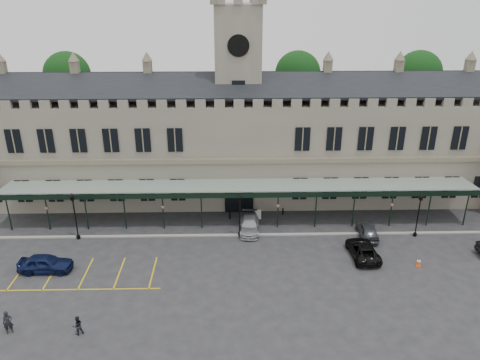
{
  "coord_description": "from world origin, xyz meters",
  "views": [
    {
      "loc": [
        -0.97,
        -36.6,
        24.04
      ],
      "look_at": [
        0.0,
        6.0,
        6.0
      ],
      "focal_mm": 35.0,
      "sensor_mm": 36.0,
      "label": 1
    }
  ],
  "objects_px": {
    "lamp_post_mid": "(240,212)",
    "sign_board": "(258,215)",
    "car_taxi": "(249,225)",
    "person_b": "(78,326)",
    "station_building": "(238,144)",
    "person_a": "(8,322)",
    "car_van": "(363,250)",
    "lamp_post_right": "(419,211)",
    "clock_tower": "(238,88)",
    "car_right_a": "(367,230)",
    "car_left_a": "(45,263)",
    "traffic_cone": "(419,262)",
    "lamp_post_left": "(75,212)"
  },
  "relations": [
    {
      "from": "car_van",
      "to": "person_a",
      "type": "distance_m",
      "value": 30.62
    },
    {
      "from": "station_building",
      "to": "car_right_a",
      "type": "relative_size",
      "value": 13.78
    },
    {
      "from": "lamp_post_mid",
      "to": "car_taxi",
      "type": "distance_m",
      "value": 2.56
    },
    {
      "from": "car_taxi",
      "to": "person_a",
      "type": "xyz_separation_m",
      "value": [
        -18.46,
        -15.12,
        0.24
      ]
    },
    {
      "from": "person_a",
      "to": "car_left_a",
      "type": "bearing_deg",
      "value": 66.48
    },
    {
      "from": "lamp_post_mid",
      "to": "sign_board",
      "type": "bearing_deg",
      "value": 59.88
    },
    {
      "from": "person_b",
      "to": "person_a",
      "type": "bearing_deg",
      "value": -32.69
    },
    {
      "from": "clock_tower",
      "to": "car_right_a",
      "type": "xyz_separation_m",
      "value": [
        13.0,
        -11.0,
        -12.37
      ]
    },
    {
      "from": "station_building",
      "to": "sign_board",
      "type": "bearing_deg",
      "value": -73.3
    },
    {
      "from": "clock_tower",
      "to": "person_a",
      "type": "xyz_separation_m",
      "value": [
        -17.46,
        -24.61,
        -12.18
      ]
    },
    {
      "from": "lamp_post_mid",
      "to": "sign_board",
      "type": "xyz_separation_m",
      "value": [
        2.1,
        3.62,
        -2.21
      ]
    },
    {
      "from": "sign_board",
      "to": "person_b",
      "type": "height_order",
      "value": "person_b"
    },
    {
      "from": "sign_board",
      "to": "car_van",
      "type": "height_order",
      "value": "car_van"
    },
    {
      "from": "person_b",
      "to": "lamp_post_right",
      "type": "bearing_deg",
      "value": 174.78
    },
    {
      "from": "lamp_post_left",
      "to": "car_left_a",
      "type": "relative_size",
      "value": 1.08
    },
    {
      "from": "person_b",
      "to": "lamp_post_mid",
      "type": "bearing_deg",
      "value": -160.41
    },
    {
      "from": "station_building",
      "to": "traffic_cone",
      "type": "bearing_deg",
      "value": -45.14
    },
    {
      "from": "lamp_post_mid",
      "to": "car_taxi",
      "type": "bearing_deg",
      "value": 45.52
    },
    {
      "from": "lamp_post_mid",
      "to": "car_van",
      "type": "bearing_deg",
      "value": -19.82
    },
    {
      "from": "clock_tower",
      "to": "car_taxi",
      "type": "xyz_separation_m",
      "value": [
        1.0,
        -9.49,
        -12.41
      ]
    },
    {
      "from": "car_van",
      "to": "person_b",
      "type": "relative_size",
      "value": 3.27
    },
    {
      "from": "sign_board",
      "to": "car_taxi",
      "type": "height_order",
      "value": "car_taxi"
    },
    {
      "from": "lamp_post_right",
      "to": "person_a",
      "type": "xyz_separation_m",
      "value": [
        -35.43,
        -13.62,
        -1.91
      ]
    },
    {
      "from": "clock_tower",
      "to": "person_a",
      "type": "bearing_deg",
      "value": -125.36
    },
    {
      "from": "person_a",
      "to": "person_b",
      "type": "xyz_separation_m",
      "value": [
        5.16,
        -0.26,
        -0.16
      ]
    },
    {
      "from": "lamp_post_mid",
      "to": "person_a",
      "type": "height_order",
      "value": "lamp_post_mid"
    },
    {
      "from": "lamp_post_left",
      "to": "person_a",
      "type": "distance_m",
      "value": 14.04
    },
    {
      "from": "clock_tower",
      "to": "person_b",
      "type": "distance_m",
      "value": 30.36
    },
    {
      "from": "car_taxi",
      "to": "person_b",
      "type": "bearing_deg",
      "value": -127.91
    },
    {
      "from": "car_left_a",
      "to": "traffic_cone",
      "type": "bearing_deg",
      "value": -89.53
    },
    {
      "from": "clock_tower",
      "to": "person_a",
      "type": "relative_size",
      "value": 13.26
    },
    {
      "from": "car_left_a",
      "to": "lamp_post_right",
      "type": "bearing_deg",
      "value": -80.83
    },
    {
      "from": "car_taxi",
      "to": "person_b",
      "type": "xyz_separation_m",
      "value": [
        -13.3,
        -15.38,
        0.07
      ]
    },
    {
      "from": "sign_board",
      "to": "car_right_a",
      "type": "relative_size",
      "value": 0.27
    },
    {
      "from": "lamp_post_mid",
      "to": "traffic_cone",
      "type": "distance_m",
      "value": 17.52
    },
    {
      "from": "station_building",
      "to": "lamp_post_mid",
      "type": "bearing_deg",
      "value": -90.26
    },
    {
      "from": "car_van",
      "to": "person_b",
      "type": "bearing_deg",
      "value": 20.26
    },
    {
      "from": "clock_tower",
      "to": "car_right_a",
      "type": "height_order",
      "value": "clock_tower"
    },
    {
      "from": "lamp_post_left",
      "to": "car_taxi",
      "type": "height_order",
      "value": "lamp_post_left"
    },
    {
      "from": "car_taxi",
      "to": "sign_board",
      "type": "bearing_deg",
      "value": 70.55
    },
    {
      "from": "car_left_a",
      "to": "car_van",
      "type": "relative_size",
      "value": 0.94
    },
    {
      "from": "lamp_post_left",
      "to": "sign_board",
      "type": "height_order",
      "value": "lamp_post_left"
    },
    {
      "from": "car_van",
      "to": "lamp_post_right",
      "type": "bearing_deg",
      "value": -152.71
    },
    {
      "from": "lamp_post_right",
      "to": "clock_tower",
      "type": "bearing_deg",
      "value": 148.55
    },
    {
      "from": "lamp_post_right",
      "to": "sign_board",
      "type": "bearing_deg",
      "value": 165.69
    },
    {
      "from": "station_building",
      "to": "clock_tower",
      "type": "xyz_separation_m",
      "value": [
        0.0,
        0.09,
        6.64
      ]
    },
    {
      "from": "clock_tower",
      "to": "sign_board",
      "type": "bearing_deg",
      "value": -73.49
    },
    {
      "from": "person_a",
      "to": "station_building",
      "type": "bearing_deg",
      "value": 29.84
    },
    {
      "from": "sign_board",
      "to": "car_left_a",
      "type": "xyz_separation_m",
      "value": [
        -19.68,
        -9.61,
        0.24
      ]
    },
    {
      "from": "traffic_cone",
      "to": "car_van",
      "type": "bearing_deg",
      "value": 160.13
    }
  ]
}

